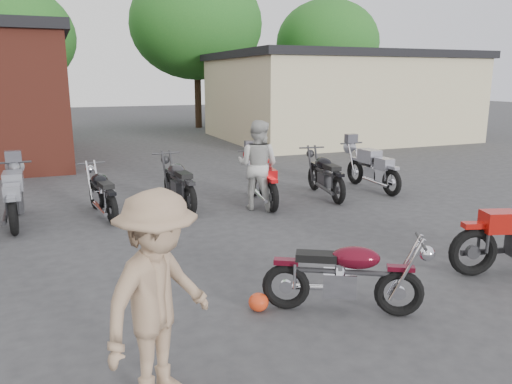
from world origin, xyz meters
name	(u,v)px	position (x,y,z in m)	size (l,w,h in m)	color
ground	(367,297)	(0.00, 0.00, 0.00)	(90.00, 90.00, 0.00)	#333335
stucco_building	(336,99)	(8.50, 15.00, 1.75)	(10.00, 8.00, 3.50)	#C3BB8B
tree_1	(12,56)	(-5.00, 22.00, 3.70)	(5.92, 5.92, 7.40)	#165319
tree_2	(197,45)	(4.00, 22.00, 4.40)	(7.04, 7.04, 8.80)	#165319
tree_3	(327,59)	(12.00, 22.00, 3.80)	(6.08, 6.08, 7.60)	#165319
vintage_motorcycle	(346,271)	(-0.50, -0.25, 0.52)	(1.81, 0.60, 1.05)	#500A17
helmet	(258,302)	(-1.42, 0.17, 0.11)	(0.24, 0.24, 0.22)	red
person_light	(258,165)	(0.37, 4.56, 0.93)	(0.91, 0.71, 1.87)	#B1B1AC
person_tan	(159,298)	(-2.81, -1.01, 0.92)	(1.19, 0.69, 1.85)	#A18063
row_bike_1	(14,194)	(-4.28, 5.25, 0.59)	(2.02, 0.67, 1.17)	gray
row_bike_2	(102,190)	(-2.71, 5.21, 0.54)	(1.85, 0.61, 1.07)	black
row_bike_3	(178,180)	(-1.12, 5.37, 0.59)	(2.02, 0.67, 1.17)	#252528
row_bike_4	(262,177)	(0.64, 4.95, 0.59)	(2.03, 0.67, 1.17)	red
row_bike_5	(325,172)	(2.24, 5.01, 0.58)	(2.00, 0.66, 1.16)	black
row_bike_6	(372,166)	(3.68, 5.22, 0.59)	(2.04, 0.67, 1.18)	gray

